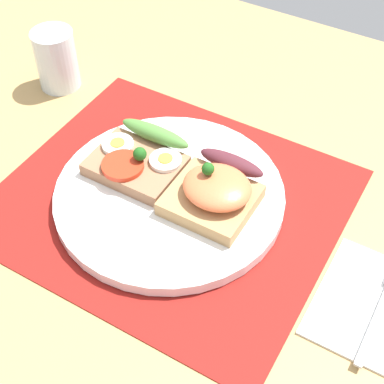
# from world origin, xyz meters

# --- Properties ---
(ground_plane) EXTENTS (1.20, 0.90, 0.03)m
(ground_plane) POSITION_xyz_m (0.00, 0.00, -0.02)
(ground_plane) COLOR tan
(placemat) EXTENTS (0.38, 0.33, 0.00)m
(placemat) POSITION_xyz_m (0.00, 0.00, 0.00)
(placemat) COLOR maroon
(placemat) RESTS_ON ground_plane
(plate) EXTENTS (0.26, 0.26, 0.01)m
(plate) POSITION_xyz_m (0.00, 0.00, 0.01)
(plate) COLOR white
(plate) RESTS_ON placemat
(sandwich_egg_tomato) EXTENTS (0.10, 0.09, 0.04)m
(sandwich_egg_tomato) POSITION_xyz_m (-0.05, 0.02, 0.03)
(sandwich_egg_tomato) COLOR #9B6A4B
(sandwich_egg_tomato) RESTS_ON plate
(sandwich_salmon) EXTENTS (0.09, 0.10, 0.05)m
(sandwich_salmon) POSITION_xyz_m (0.05, 0.01, 0.04)
(sandwich_salmon) COLOR tan
(sandwich_salmon) RESTS_ON plate
(fork) EXTENTS (0.02, 0.14, 0.00)m
(fork) POSITION_xyz_m (0.26, -0.02, 0.01)
(fork) COLOR #B7B7BC
(fork) RESTS_ON napkin
(drinking_glass) EXTENTS (0.06, 0.06, 0.08)m
(drinking_glass) POSITION_xyz_m (-0.25, 0.11, 0.04)
(drinking_glass) COLOR silver
(drinking_glass) RESTS_ON ground_plane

